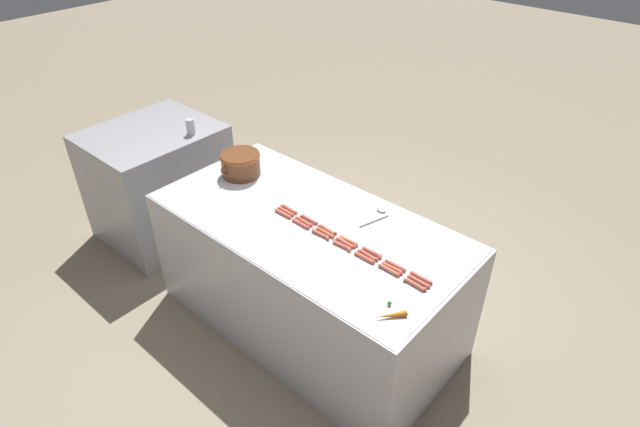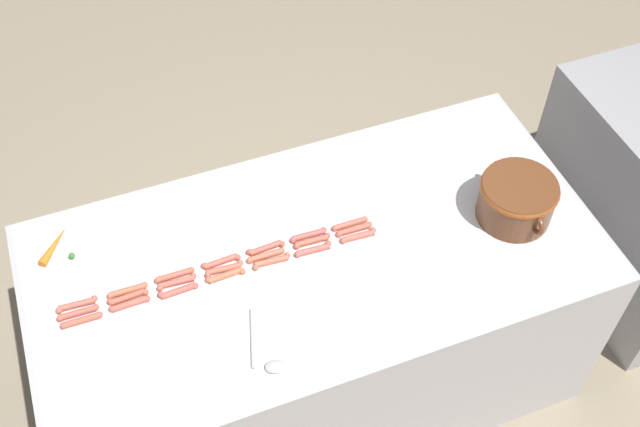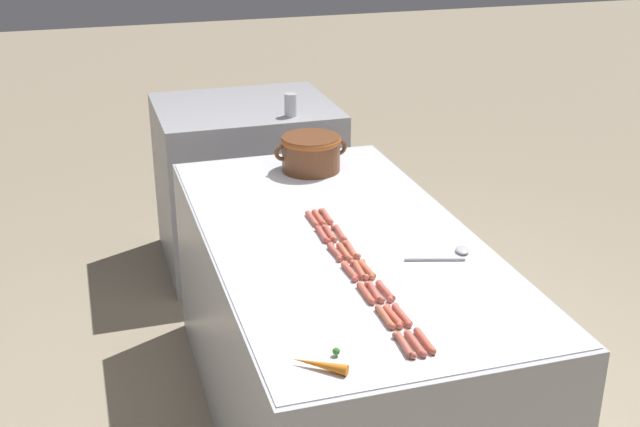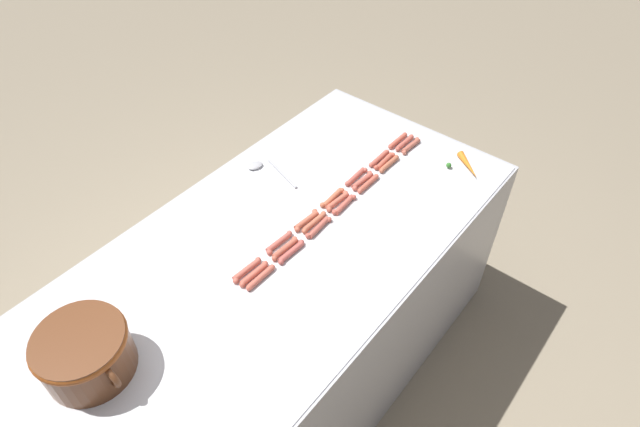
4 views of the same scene
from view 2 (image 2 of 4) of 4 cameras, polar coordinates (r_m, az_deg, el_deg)
ground_plane at (r=3.52m, az=-0.27°, el=-11.54°), size 20.00×20.00×0.00m
griddle_counter at (r=3.13m, az=-0.30°, el=-7.69°), size 1.02×2.04×0.90m
hot_dog_0 at (r=2.74m, az=-17.40°, el=-6.38°), size 0.03×0.14×0.02m
hot_dog_1 at (r=2.73m, az=-13.94°, el=-5.50°), size 0.02×0.14×0.02m
hot_dog_2 at (r=2.73m, az=-10.62°, el=-4.46°), size 0.02×0.14×0.02m
hot_dog_3 at (r=2.74m, az=-7.27°, el=-3.51°), size 0.03×0.14×0.02m
hot_dog_4 at (r=2.76m, az=-4.01°, el=-2.53°), size 0.03×0.14×0.02m
hot_dog_5 at (r=2.79m, az=-0.86°, el=-1.59°), size 0.03×0.14×0.02m
hot_dog_6 at (r=2.82m, az=2.20°, el=-0.75°), size 0.02×0.14×0.02m
hot_dog_7 at (r=2.72m, az=-17.32°, el=-6.97°), size 0.02×0.14×0.02m
hot_dog_8 at (r=2.71m, az=-13.90°, el=-5.95°), size 0.03×0.14×0.02m
hot_dog_9 at (r=2.71m, az=-10.46°, el=-4.96°), size 0.03×0.14×0.02m
hot_dog_10 at (r=2.72m, az=-7.05°, el=-4.05°), size 0.03×0.14×0.02m
hot_dog_11 at (r=2.74m, az=-4.00°, el=-3.09°), size 0.03×0.14×0.02m
hot_dog_12 at (r=2.77m, az=-0.59°, el=-2.02°), size 0.03×0.14×0.02m
hot_dog_13 at (r=2.81m, az=2.51°, el=-1.17°), size 0.03×0.14×0.02m
hot_dog_14 at (r=2.70m, az=-17.10°, el=-7.43°), size 0.02×0.14×0.02m
hot_dog_15 at (r=2.70m, az=-13.78°, el=-6.44°), size 0.02×0.14×0.02m
hot_dog_16 at (r=2.69m, az=-10.37°, el=-5.54°), size 0.03×0.14×0.02m
hot_dog_17 at (r=2.70m, az=-6.95°, el=-4.52°), size 0.03×0.14×0.02m
hot_dog_18 at (r=2.72m, az=-3.58°, el=-3.50°), size 0.03×0.14×0.02m
hot_dog_19 at (r=2.75m, az=-0.52°, el=-2.62°), size 0.03×0.14×0.02m
hot_dog_20 at (r=2.79m, az=2.81°, el=-1.62°), size 0.03×0.14×0.02m
bean_pot at (r=2.88m, az=14.24°, el=1.11°), size 0.35×0.28×0.17m
serving_spoon at (r=2.52m, az=-3.86°, el=-10.44°), size 0.27×0.11×0.02m
carrot at (r=2.91m, az=-18.85°, el=-2.28°), size 0.16×0.13×0.03m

